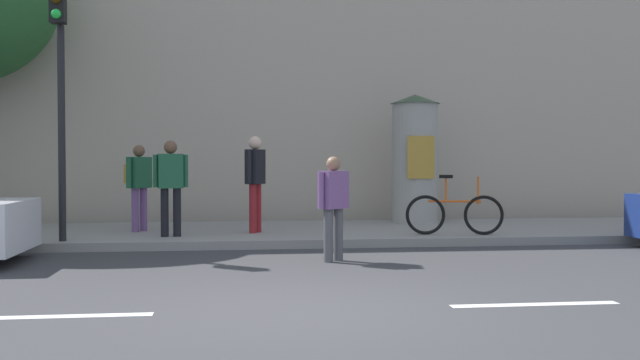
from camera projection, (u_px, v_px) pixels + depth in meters
name	position (u px, v px, depth m)	size (l,w,h in m)	color
ground_plane	(306.00, 310.00, 7.23)	(80.00, 80.00, 0.00)	#38383A
sidewalk_curb	(270.00, 233.00, 14.18)	(36.00, 4.00, 0.15)	gray
lane_markings	(306.00, 310.00, 7.23)	(25.80, 0.16, 0.01)	silver
building_backdrop	(259.00, 38.00, 19.01)	(36.00, 5.00, 9.44)	#B7A893
traffic_light	(59.00, 65.00, 11.92)	(0.24, 0.45, 4.35)	black
poster_column	(415.00, 158.00, 15.67)	(1.08, 1.08, 2.78)	#9E9B93
pedestrian_with_backpack	(333.00, 200.00, 10.73)	(0.50, 0.46, 1.56)	#4C4C51
pedestrian_in_dark_shirt	(255.00, 176.00, 13.50)	(0.40, 0.53, 1.80)	maroon
pedestrian_in_light_jacket	(138.00, 180.00, 13.75)	(0.52, 0.55, 1.64)	#724C84
pedestrian_tallest	(171.00, 180.00, 12.80)	(0.61, 0.30, 1.70)	black
bicycle_leaning	(454.00, 213.00, 13.12)	(1.75, 0.39, 1.09)	black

